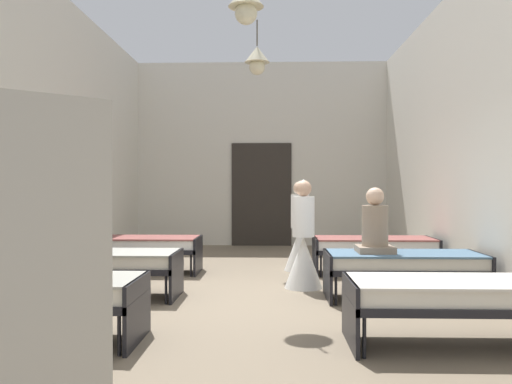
{
  "coord_description": "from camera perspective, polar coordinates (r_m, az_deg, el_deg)",
  "views": [
    {
      "loc": [
        0.26,
        -6.52,
        1.39
      ],
      "look_at": [
        0.0,
        1.69,
        1.3
      ],
      "focal_mm": 37.09,
      "sensor_mm": 36.0,
      "label": 1
    }
  ],
  "objects": [
    {
      "name": "bed_right_row_2",
      "position": [
        8.63,
        12.59,
        -5.72
      ],
      "size": [
        1.9,
        0.84,
        0.57
      ],
      "color": "black",
      "rests_on": "ground"
    },
    {
      "name": "bed_left_row_0",
      "position": [
        5.17,
        -22.83,
        -9.99
      ],
      "size": [
        1.9,
        0.84,
        0.57
      ],
      "color": "black",
      "rests_on": "ground"
    },
    {
      "name": "patient_seated_primary",
      "position": [
        6.66,
        12.72,
        -3.87
      ],
      "size": [
        0.44,
        0.44,
        0.8
      ],
      "color": "gray",
      "rests_on": "bed_right_row_1"
    },
    {
      "name": "bed_left_row_2",
      "position": [
        8.74,
        -12.34,
        -5.64
      ],
      "size": [
        1.9,
        0.84,
        0.57
      ],
      "color": "black",
      "rests_on": "ground"
    },
    {
      "name": "nurse_near_aisle",
      "position": [
        7.27,
        5.14,
        -6.17
      ],
      "size": [
        0.52,
        0.52,
        1.49
      ],
      "rotation": [
        0.0,
        0.0,
        4.87
      ],
      "color": "white",
      "rests_on": "ground"
    },
    {
      "name": "nurse_mid_aisle",
      "position": [
        8.78,
        4.76,
        -5.0
      ],
      "size": [
        0.52,
        0.52,
        1.49
      ],
      "rotation": [
        0.0,
        0.0,
        0.27
      ],
      "color": "white",
      "rests_on": "ground"
    },
    {
      "name": "patient_seated_secondary",
      "position": [
        4.99,
        -19.1,
        -5.38
      ],
      "size": [
        0.44,
        0.44,
        0.8
      ],
      "color": "gray",
      "rests_on": "bed_left_row_0"
    },
    {
      "name": "ground_plane",
      "position": [
        6.68,
        -0.46,
        -11.8
      ],
      "size": [
        6.43,
        12.35,
        0.1
      ],
      "primitive_type": "cube",
      "color": "#7A6B56"
    },
    {
      "name": "bed_left_row_1",
      "position": [
        6.92,
        -16.21,
        -7.29
      ],
      "size": [
        1.9,
        0.84,
        0.57
      ],
      "color": "black",
      "rests_on": "ground"
    },
    {
      "name": "bed_right_row_0",
      "position": [
        4.99,
        20.95,
        -10.39
      ],
      "size": [
        1.9,
        0.84,
        0.57
      ],
      "color": "black",
      "rests_on": "ground"
    },
    {
      "name": "room_shell",
      "position": [
        7.84,
        -0.1,
        6.24
      ],
      "size": [
        6.23,
        11.95,
        4.3
      ],
      "color": "silver",
      "rests_on": "ground"
    },
    {
      "name": "bed_right_row_1",
      "position": [
        6.78,
        15.63,
        -7.45
      ],
      "size": [
        1.9,
        0.84,
        0.57
      ],
      "color": "black",
      "rests_on": "ground"
    }
  ]
}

